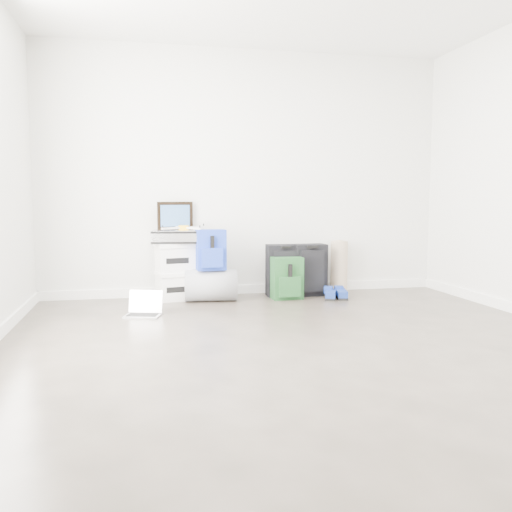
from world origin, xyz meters
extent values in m
plane|color=#312C24|center=(0.00, 0.00, 0.00)|extent=(5.00, 5.00, 0.00)
cube|color=silver|center=(0.00, 2.50, 1.35)|extent=(4.50, 0.02, 2.70)
cube|color=white|center=(0.00, 2.49, 0.05)|extent=(4.50, 0.02, 0.10)
cube|color=white|center=(-0.80, 2.29, 0.13)|extent=(0.45, 0.39, 0.26)
cube|color=white|center=(-0.80, 2.29, 0.28)|extent=(0.48, 0.41, 0.04)
cube|color=white|center=(-0.80, 2.29, 0.43)|extent=(0.45, 0.39, 0.26)
cube|color=white|center=(-0.80, 2.29, 0.58)|extent=(0.48, 0.41, 0.04)
cube|color=#B2B2B7|center=(-0.80, 2.29, 0.67)|extent=(0.53, 0.42, 0.14)
cube|color=black|center=(-0.80, 2.39, 0.89)|extent=(0.39, 0.14, 0.30)
cube|color=#294FA4|center=(-0.80, 2.37, 0.89)|extent=(0.31, 0.10, 0.23)
cube|color=gold|center=(-0.72, 2.27, 0.77)|extent=(0.12, 0.12, 0.05)
cube|color=white|center=(-0.60, 2.34, 0.77)|extent=(0.25, 0.17, 0.02)
cube|color=white|center=(-0.80, 2.38, 0.77)|extent=(0.17, 0.25, 0.02)
cube|color=white|center=(-0.84, 2.19, 0.77)|extent=(0.25, 0.17, 0.02)
cube|color=white|center=(-0.64, 2.15, 0.77)|extent=(0.17, 0.25, 0.02)
cylinder|color=gray|center=(-0.46, 2.12, 0.17)|extent=(0.57, 0.39, 0.33)
cube|color=#1A43A9|center=(-0.46, 2.10, 0.54)|extent=(0.31, 0.19, 0.42)
cube|color=#1A43A9|center=(-0.46, 2.00, 0.47)|extent=(0.22, 0.07, 0.20)
cube|color=black|center=(0.37, 2.26, 0.28)|extent=(0.38, 0.23, 0.57)
cube|color=black|center=(0.37, 2.14, 0.28)|extent=(0.28, 0.04, 0.46)
cube|color=black|center=(0.37, 2.14, 0.55)|extent=(0.11, 0.03, 0.02)
cube|color=#153B1A|center=(0.36, 2.07, 0.23)|extent=(0.33, 0.20, 0.45)
cube|color=#153B1A|center=(0.36, 1.96, 0.15)|extent=(0.24, 0.07, 0.21)
cube|color=black|center=(0.66, 2.23, 0.29)|extent=(0.38, 0.23, 0.57)
cube|color=black|center=(0.66, 2.11, 0.29)|extent=(0.27, 0.05, 0.46)
cube|color=black|center=(0.66, 2.11, 0.55)|extent=(0.13, 0.04, 0.03)
cube|color=black|center=(0.82, 1.96, 0.01)|extent=(0.21, 0.29, 0.03)
cube|color=#1B33A6|center=(0.82, 1.96, 0.06)|extent=(0.20, 0.28, 0.07)
cube|color=black|center=(0.94, 1.96, 0.01)|extent=(0.17, 0.29, 0.03)
cube|color=#1B33A6|center=(0.94, 1.96, 0.06)|extent=(0.16, 0.28, 0.07)
cylinder|color=tan|center=(1.06, 2.36, 0.29)|extent=(0.19, 0.19, 0.59)
cube|color=silver|center=(-1.17, 1.49, 0.01)|extent=(0.37, 0.30, 0.01)
cube|color=black|center=(-1.17, 1.49, 0.02)|extent=(0.30, 0.22, 0.00)
cube|color=black|center=(-1.13, 1.60, 0.12)|extent=(0.31, 0.10, 0.21)
camera|label=1|loc=(-1.17, -3.48, 1.07)|focal=38.00mm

